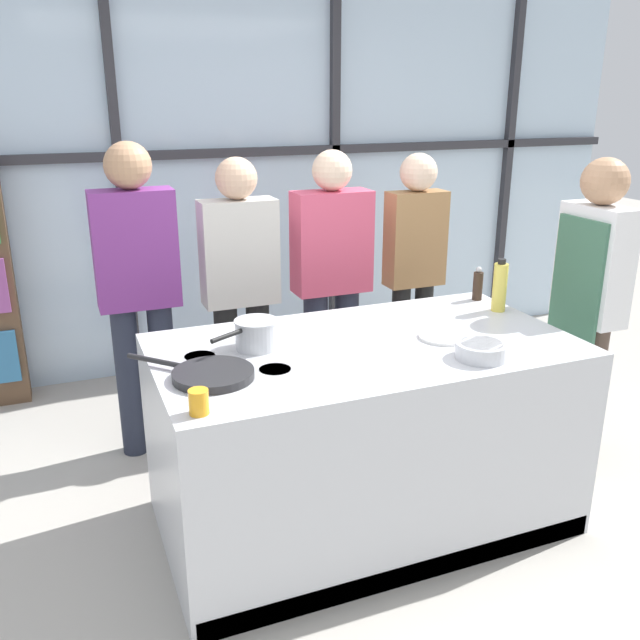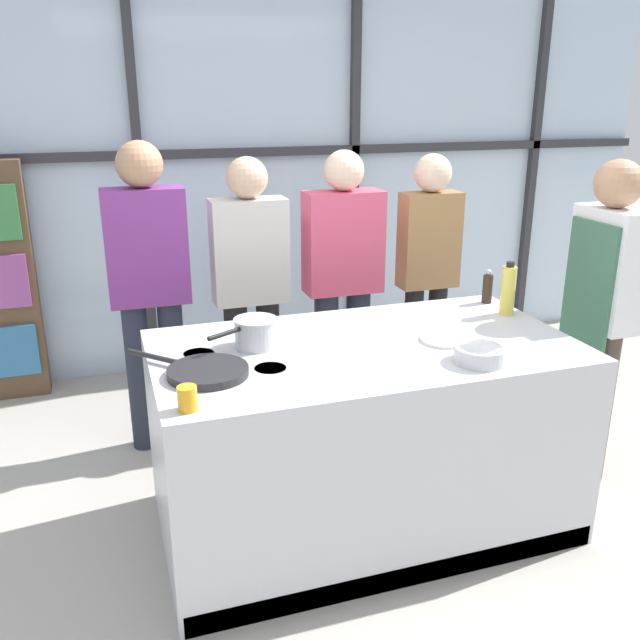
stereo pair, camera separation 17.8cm
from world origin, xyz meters
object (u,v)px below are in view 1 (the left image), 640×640
(chef, at_px, (589,296))
(spectator_center_left, at_px, (240,284))
(frying_pan, at_px, (211,374))
(white_plate, at_px, (444,336))
(spectator_center_right, at_px, (332,274))
(oil_bottle, at_px, (500,287))
(mixing_bowl, at_px, (481,350))
(spectator_far_right, at_px, (414,263))
(saucepan, at_px, (256,333))
(juice_glass_near, at_px, (199,402))
(spectator_far_left, at_px, (138,283))
(pepper_grinder, at_px, (478,285))

(chef, bearing_deg, spectator_center_left, 57.60)
(frying_pan, xyz_separation_m, white_plate, (1.07, 0.05, -0.01))
(spectator_center_right, bearing_deg, oil_bottle, 122.09)
(chef, xyz_separation_m, spectator_center_right, (-1.01, 0.99, -0.03))
(white_plate, distance_m, mixing_bowl, 0.27)
(chef, distance_m, spectator_center_right, 1.42)
(spectator_far_right, bearing_deg, frying_pan, 37.05)
(frying_pan, bearing_deg, white_plate, 2.77)
(spectator_far_right, bearing_deg, oil_bottle, 89.50)
(chef, xyz_separation_m, saucepan, (-1.75, 0.07, 0.01))
(spectator_center_right, distance_m, juice_glass_near, 1.82)
(spectator_center_right, xyz_separation_m, saucepan, (-0.74, -0.93, 0.04))
(spectator_far_left, height_order, spectator_far_right, spectator_far_left)
(spectator_far_left, xyz_separation_m, mixing_bowl, (1.20, -1.38, -0.05))
(chef, relative_size, spectator_center_left, 1.02)
(spectator_center_right, height_order, pepper_grinder, spectator_center_right)
(chef, height_order, frying_pan, chef)
(saucepan, distance_m, pepper_grinder, 1.32)
(spectator_far_right, distance_m, saucepan, 1.59)
(spectator_center_right, relative_size, oil_bottle, 6.13)
(spectator_far_left, bearing_deg, saucepan, 111.80)
(white_plate, relative_size, pepper_grinder, 1.25)
(chef, relative_size, mixing_bowl, 7.59)
(saucepan, bearing_deg, pepper_grinder, 11.05)
(frying_pan, distance_m, oil_bottle, 1.57)
(frying_pan, relative_size, oil_bottle, 1.75)
(spectator_far_right, bearing_deg, chef, 114.66)
(spectator_center_left, relative_size, mixing_bowl, 7.45)
(spectator_far_left, xyz_separation_m, frying_pan, (0.12, -1.17, -0.07))
(spectator_center_left, xyz_separation_m, saucepan, (-0.18, -0.93, 0.04))
(saucepan, distance_m, oil_bottle, 1.29)
(spectator_center_right, relative_size, frying_pan, 3.50)
(spectator_far_right, height_order, frying_pan, spectator_far_right)
(saucepan, bearing_deg, frying_pan, -136.35)
(spectator_far_right, relative_size, frying_pan, 3.43)
(spectator_center_right, distance_m, white_plate, 1.12)
(pepper_grinder, xyz_separation_m, juice_glass_near, (-1.66, -0.78, -0.04))
(spectator_center_left, relative_size, frying_pan, 3.46)
(spectator_far_left, relative_size, white_plate, 7.62)
(spectator_center_left, relative_size, white_plate, 7.20)
(spectator_far_right, relative_size, mixing_bowl, 7.38)
(spectator_far_left, relative_size, saucepan, 5.32)
(saucepan, distance_m, mixing_bowl, 0.95)
(oil_bottle, bearing_deg, white_plate, -152.43)
(chef, bearing_deg, pepper_grinder, 54.75)
(saucepan, xyz_separation_m, white_plate, (0.82, -0.19, -0.06))
(chef, xyz_separation_m, pepper_grinder, (-0.45, 0.32, 0.02))
(mixing_bowl, bearing_deg, chef, 23.00)
(spectator_far_right, distance_m, pepper_grinder, 0.67)
(chef, distance_m, mixing_bowl, 0.99)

